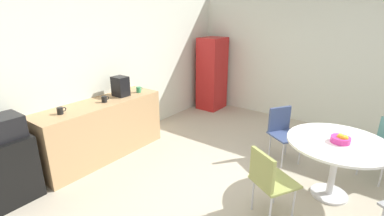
# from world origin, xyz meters

# --- Properties ---
(ground_plane) EXTENTS (6.00, 6.00, 0.00)m
(ground_plane) POSITION_xyz_m (0.00, 0.00, 0.00)
(ground_plane) COLOR #B2A893
(wall_back) EXTENTS (6.00, 0.10, 2.60)m
(wall_back) POSITION_xyz_m (0.00, 3.00, 1.30)
(wall_back) COLOR silver
(wall_back) RESTS_ON ground_plane
(wall_side_right) EXTENTS (0.10, 6.00, 2.60)m
(wall_side_right) POSITION_xyz_m (3.00, 0.00, 1.30)
(wall_side_right) COLOR silver
(wall_side_right) RESTS_ON ground_plane
(counter_block) EXTENTS (2.01, 0.60, 0.90)m
(counter_block) POSITION_xyz_m (-0.48, 2.65, 0.45)
(counter_block) COLOR tan
(counter_block) RESTS_ON ground_plane
(mini_fridge) EXTENTS (0.54, 0.54, 0.81)m
(mini_fridge) POSITION_xyz_m (-1.84, 2.65, 0.41)
(mini_fridge) COLOR black
(mini_fridge) RESTS_ON ground_plane
(locker_cabinet) EXTENTS (0.60, 0.50, 1.66)m
(locker_cabinet) POSITION_xyz_m (2.55, 2.55, 0.83)
(locker_cabinet) COLOR #B21E1E
(locker_cabinet) RESTS_ON ground_plane
(round_table) EXTENTS (1.17, 1.17, 0.75)m
(round_table) POSITION_xyz_m (0.57, -0.52, 0.63)
(round_table) COLOR silver
(round_table) RESTS_ON ground_plane
(chair_olive) EXTENTS (0.57, 0.57, 0.83)m
(chair_olive) POSITION_xyz_m (-0.30, -0.02, 0.52)
(chair_olive) COLOR silver
(chair_olive) RESTS_ON ground_plane
(chair_navy) EXTENTS (0.58, 0.58, 0.83)m
(chair_navy) POSITION_xyz_m (1.11, 0.33, 0.52)
(chair_navy) COLOR silver
(chair_navy) RESTS_ON ground_plane
(fruit_bowl) EXTENTS (0.22, 0.22, 0.11)m
(fruit_bowl) POSITION_xyz_m (0.55, -0.54, 0.80)
(fruit_bowl) COLOR #D8338C
(fruit_bowl) RESTS_ON round_table
(mug_white) EXTENTS (0.13, 0.08, 0.09)m
(mug_white) POSITION_xyz_m (0.27, 2.57, 0.95)
(mug_white) COLOR #338C59
(mug_white) RESTS_ON counter_block
(mug_green) EXTENTS (0.13, 0.08, 0.09)m
(mug_green) POSITION_xyz_m (-1.10, 2.63, 0.95)
(mug_green) COLOR black
(mug_green) RESTS_ON counter_block
(mug_red) EXTENTS (0.13, 0.08, 0.09)m
(mug_red) POSITION_xyz_m (-0.42, 2.58, 0.95)
(mug_red) COLOR black
(mug_red) RESTS_ON counter_block
(coffee_maker) EXTENTS (0.20, 0.24, 0.32)m
(coffee_maker) POSITION_xyz_m (-0.05, 2.65, 1.06)
(coffee_maker) COLOR black
(coffee_maker) RESTS_ON counter_block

